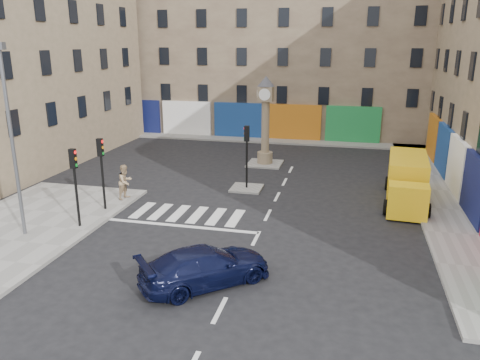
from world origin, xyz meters
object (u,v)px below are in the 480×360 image
(traffic_light_island, at_px, (247,147))
(lamp_post, at_px, (11,132))
(yellow_van, at_px, (407,180))
(pedestrian_tan, at_px, (125,182))
(traffic_light_left_near, at_px, (75,175))
(traffic_light_left_far, at_px, (101,162))
(clock_pillar, at_px, (266,115))
(navy_sedan, at_px, (206,266))

(traffic_light_island, relative_size, lamp_post, 0.45)
(yellow_van, height_order, pedestrian_tan, yellow_van)
(traffic_light_left_near, xyz_separation_m, traffic_light_island, (6.30, 7.80, -0.03))
(traffic_light_left_near, xyz_separation_m, traffic_light_left_far, (0.00, 2.40, 0.00))
(traffic_light_island, distance_m, yellow_van, 9.10)
(traffic_light_left_near, distance_m, traffic_light_island, 10.03)
(traffic_light_island, bearing_deg, clock_pillar, 90.00)
(traffic_light_left_near, bearing_deg, traffic_light_left_far, 90.00)
(traffic_light_island, distance_m, clock_pillar, 6.07)
(clock_pillar, distance_m, pedestrian_tan, 11.58)
(lamp_post, relative_size, pedestrian_tan, 4.34)
(traffic_light_left_far, bearing_deg, traffic_light_left_near, -90.00)
(traffic_light_island, height_order, yellow_van, traffic_light_island)
(traffic_light_island, bearing_deg, pedestrian_tan, -148.98)
(traffic_light_left_near, height_order, lamp_post, lamp_post)
(traffic_light_island, height_order, pedestrian_tan, traffic_light_island)
(traffic_light_left_near, height_order, clock_pillar, clock_pillar)
(navy_sedan, bearing_deg, traffic_light_island, -37.37)
(traffic_light_left_near, xyz_separation_m, navy_sedan, (7.33, -3.61, -1.92))
(traffic_light_left_near, distance_m, yellow_van, 17.20)
(lamp_post, distance_m, yellow_van, 19.80)
(traffic_light_left_far, bearing_deg, lamp_post, -116.57)
(clock_pillar, bearing_deg, traffic_light_island, -90.00)
(traffic_light_left_near, relative_size, lamp_post, 0.45)
(traffic_light_island, xyz_separation_m, clock_pillar, (0.00, 6.00, 0.96))
(clock_pillar, bearing_deg, traffic_light_left_far, -118.94)
(lamp_post, distance_m, navy_sedan, 10.34)
(pedestrian_tan, bearing_deg, yellow_van, -61.33)
(navy_sedan, bearing_deg, traffic_light_left_far, 8.10)
(traffic_light_island, relative_size, yellow_van, 0.55)
(lamp_post, height_order, clock_pillar, lamp_post)
(traffic_light_left_near, relative_size, pedestrian_tan, 1.93)
(traffic_light_left_far, distance_m, lamp_post, 4.77)
(traffic_light_island, xyz_separation_m, lamp_post, (-8.20, -9.20, 2.20))
(clock_pillar, distance_m, navy_sedan, 17.67)
(traffic_light_left_far, bearing_deg, yellow_van, 19.21)
(traffic_light_left_far, bearing_deg, navy_sedan, -39.36)
(traffic_light_left_far, distance_m, navy_sedan, 9.68)
(traffic_light_island, relative_size, clock_pillar, 0.61)
(lamp_post, bearing_deg, yellow_van, 27.97)
(navy_sedan, xyz_separation_m, pedestrian_tan, (-7.03, 7.81, 0.40))
(navy_sedan, bearing_deg, clock_pillar, -39.15)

